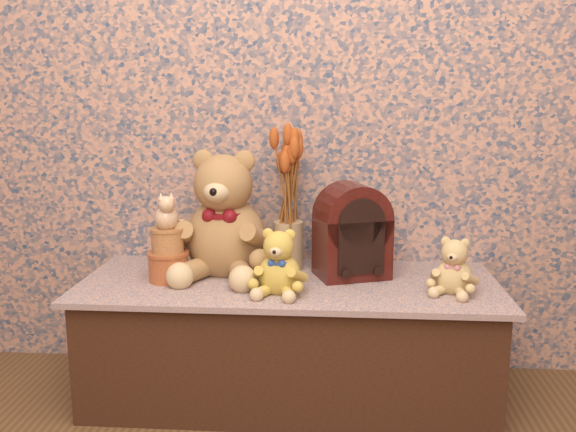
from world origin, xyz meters
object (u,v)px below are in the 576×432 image
Objects in this scene: biscuit_tin_lower at (169,267)px; cat_figurine at (166,210)px; teddy_large at (225,208)px; teddy_medium at (279,258)px; teddy_small at (454,263)px; ceramic_vase at (288,245)px; cathedral_radio at (352,230)px.

biscuit_tin_lower is 1.03× the size of cat_figurine.
teddy_large is 2.09× the size of teddy_medium.
ceramic_vase is (-0.56, 0.23, -0.01)m from teddy_small.
teddy_small is at bearing 12.34° from teddy_medium.
cat_figurine reaches higher than teddy_medium.
teddy_small is 0.98m from cat_figurine.
teddy_medium is 0.27m from ceramic_vase.
teddy_medium is 0.57m from teddy_small.
teddy_medium is at bearing -159.79° from cathedral_radio.
cathedral_radio reaches higher than cat_figurine.
cat_figurine reaches higher than teddy_small.
teddy_small is at bearing -3.44° from biscuit_tin_lower.
cat_figurine is (-0.64, -0.10, 0.08)m from cathedral_radio.
teddy_medium is 0.43m from cat_figurine.
teddy_large is 3.62× the size of cat_figurine.
ceramic_vase is at bearing 5.73° from cat_figurine.
teddy_large is 0.33m from teddy_medium.
cat_figurine is at bearing 174.22° from teddy_medium.
biscuit_tin_lower is (-0.18, -0.11, -0.19)m from teddy_large.
teddy_large is at bearing -164.99° from ceramic_vase.
cathedral_radio is 1.86× the size of ceramic_vase.
teddy_large is at bearing -170.16° from teddy_small.
ceramic_vase is at bearing 20.51° from teddy_large.
cathedral_radio is 0.26m from ceramic_vase.
biscuit_tin_lower is (-0.40, 0.10, -0.07)m from teddy_medium.
teddy_small is 1.50× the size of cat_figurine.
teddy_large is at bearing 143.09° from teddy_medium.
cathedral_radio reaches higher than biscuit_tin_lower.
cathedral_radio reaches higher than teddy_small.
teddy_small is 0.97m from biscuit_tin_lower.
ceramic_vase is 1.31× the size of biscuit_tin_lower.
teddy_large reaches higher than teddy_small.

